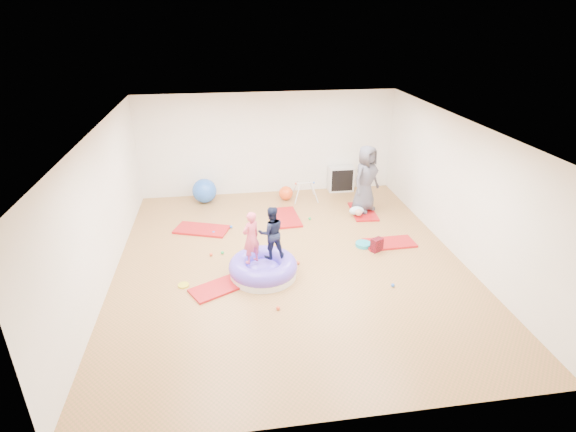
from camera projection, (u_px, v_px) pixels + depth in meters
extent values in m
cube|color=#B27544|center=(290.00, 262.00, 9.26)|extent=(7.00, 8.00, 0.01)
cube|color=beige|center=(290.00, 127.00, 8.10)|extent=(7.00, 8.00, 0.01)
cube|color=white|center=(268.00, 144.00, 12.28)|extent=(7.00, 0.01, 2.80)
cube|color=white|center=(344.00, 331.00, 5.08)|extent=(7.00, 0.01, 2.80)
cube|color=white|center=(102.00, 210.00, 8.21)|extent=(0.01, 8.00, 2.80)
cube|color=white|center=(460.00, 189.00, 9.15)|extent=(0.01, 8.00, 2.80)
cube|color=red|center=(219.00, 287.00, 8.35)|extent=(1.18, 0.96, 0.04)
cube|color=red|center=(202.00, 229.00, 10.57)|extent=(1.37, 1.00, 0.05)
cube|color=red|center=(286.00, 217.00, 11.20)|extent=(0.66, 1.22, 0.05)
cube|color=red|center=(390.00, 243.00, 9.96)|extent=(1.12, 0.59, 0.05)
cube|color=red|center=(363.00, 212.00, 11.53)|extent=(0.67, 1.20, 0.05)
cylinder|color=white|center=(263.00, 272.00, 8.75)|extent=(1.29, 1.29, 0.15)
torus|color=#6148E3|center=(263.00, 266.00, 8.69)|extent=(1.34, 1.34, 0.36)
ellipsoid|color=#6148E3|center=(263.00, 270.00, 8.73)|extent=(0.71, 0.71, 0.32)
imported|color=#E14D67|center=(251.00, 235.00, 8.35)|extent=(0.45, 0.42, 1.04)
imported|color=#141933|center=(271.00, 230.00, 8.53)|extent=(0.55, 0.45, 1.06)
imported|color=#474652|center=(366.00, 179.00, 11.22)|extent=(0.99, 0.92, 1.70)
ellipsoid|color=#C5EBFD|center=(357.00, 211.00, 11.25)|extent=(0.37, 0.24, 0.21)
sphere|color=#DAA18C|center=(359.00, 212.00, 11.09)|extent=(0.17, 0.17, 0.17)
sphere|color=blue|center=(214.00, 233.00, 10.40)|extent=(0.07, 0.07, 0.07)
sphere|color=#EB4F2F|center=(298.00, 263.00, 9.16)|extent=(0.07, 0.07, 0.07)
sphere|color=#EB4F2F|center=(252.00, 252.00, 9.57)|extent=(0.07, 0.07, 0.07)
sphere|color=green|center=(222.00, 253.00, 9.54)|extent=(0.07, 0.07, 0.07)
sphere|color=#EB4F2F|center=(278.00, 308.00, 7.75)|extent=(0.07, 0.07, 0.07)
sphere|color=#EB4F2F|center=(211.00, 254.00, 9.47)|extent=(0.07, 0.07, 0.07)
sphere|color=blue|center=(393.00, 285.00, 8.40)|extent=(0.07, 0.07, 0.07)
sphere|color=blue|center=(231.00, 227.00, 10.68)|extent=(0.07, 0.07, 0.07)
sphere|color=green|center=(310.00, 219.00, 11.11)|extent=(0.07, 0.07, 0.07)
sphere|color=blue|center=(204.00, 191.00, 12.03)|extent=(0.65, 0.65, 0.65)
sphere|color=#FF531C|center=(286.00, 193.00, 12.25)|extent=(0.38, 0.38, 0.38)
cylinder|color=silver|center=(297.00, 194.00, 11.95)|extent=(0.19, 0.20, 0.51)
cylinder|color=silver|center=(295.00, 188.00, 12.34)|extent=(0.19, 0.20, 0.51)
cylinder|color=silver|center=(315.00, 193.00, 12.01)|extent=(0.19, 0.20, 0.51)
cylinder|color=silver|center=(312.00, 188.00, 12.40)|extent=(0.19, 0.20, 0.51)
cylinder|color=silver|center=(305.00, 183.00, 12.08)|extent=(0.50, 0.03, 0.03)
sphere|color=#EB4F2F|center=(296.00, 184.00, 12.05)|extent=(0.06, 0.06, 0.06)
sphere|color=blue|center=(314.00, 183.00, 12.12)|extent=(0.06, 0.06, 0.06)
cube|color=silver|center=(341.00, 179.00, 12.81)|extent=(0.71, 0.35, 0.71)
cube|color=black|center=(342.00, 181.00, 12.66)|extent=(0.61, 0.02, 0.61)
cube|color=silver|center=(341.00, 179.00, 12.76)|extent=(0.02, 0.24, 0.63)
cube|color=silver|center=(341.00, 179.00, 12.76)|extent=(0.63, 0.24, 0.02)
cylinder|color=teal|center=(363.00, 244.00, 9.86)|extent=(0.35, 0.35, 0.08)
cube|color=maroon|center=(377.00, 245.00, 9.62)|extent=(0.30, 0.26, 0.29)
cylinder|color=yellow|center=(184.00, 285.00, 8.43)|extent=(0.21, 0.21, 0.03)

